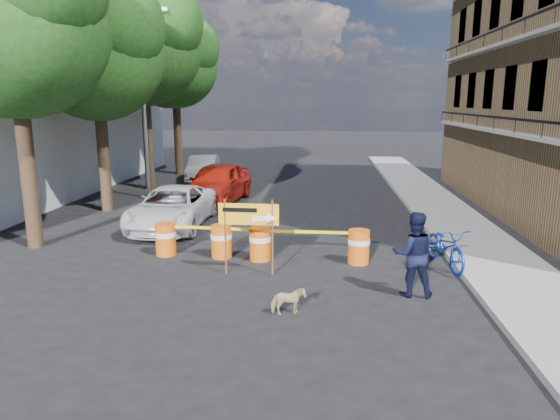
% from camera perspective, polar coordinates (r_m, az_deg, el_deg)
% --- Properties ---
extents(ground, '(120.00, 120.00, 0.00)m').
position_cam_1_polar(ground, '(12.34, -2.83, -7.62)').
color(ground, black).
rests_on(ground, ground).
extents(sidewalk_east, '(2.40, 40.00, 0.15)m').
position_cam_1_polar(sidewalk_east, '(18.55, 19.16, -1.22)').
color(sidewalk_east, gray).
rests_on(sidewalk_east, ground).
extents(tree_near, '(5.46, 5.20, 9.15)m').
position_cam_1_polar(tree_near, '(15.99, -28.13, 18.70)').
color(tree_near, '#332316').
rests_on(tree_near, ground).
extents(tree_mid_a, '(5.25, 5.00, 8.68)m').
position_cam_1_polar(tree_mid_a, '(20.35, -20.15, 16.71)').
color(tree_mid_a, '#332316').
rests_on(tree_mid_a, ground).
extents(tree_mid_b, '(5.67, 5.40, 9.62)m').
position_cam_1_polar(tree_mid_b, '(25.04, -15.27, 17.70)').
color(tree_mid_b, '#332316').
rests_on(tree_mid_b, ground).
extents(tree_far, '(5.04, 4.80, 8.84)m').
position_cam_1_polar(tree_far, '(29.74, -11.83, 15.99)').
color(tree_far, '#332316').
rests_on(tree_far, ground).
extents(streetlamp, '(1.25, 0.18, 8.00)m').
position_cam_1_polar(streetlamp, '(22.29, -15.18, 12.38)').
color(streetlamp, gray).
rests_on(streetlamp, ground).
extents(barrel_far_left, '(0.58, 0.58, 0.90)m').
position_cam_1_polar(barrel_far_left, '(14.23, -12.94, -3.20)').
color(barrel_far_left, '#DF460D').
rests_on(barrel_far_left, ground).
extents(barrel_mid_left, '(0.58, 0.58, 0.90)m').
position_cam_1_polar(barrel_mid_left, '(13.77, -6.71, -3.49)').
color(barrel_mid_left, '#DF460D').
rests_on(barrel_mid_left, ground).
extents(barrel_mid_right, '(0.58, 0.58, 0.90)m').
position_cam_1_polar(barrel_mid_right, '(13.44, -2.28, -3.80)').
color(barrel_mid_right, '#DF460D').
rests_on(barrel_mid_right, ground).
extents(barrel_far_right, '(0.58, 0.58, 0.90)m').
position_cam_1_polar(barrel_far_right, '(13.34, 8.99, -4.08)').
color(barrel_far_right, '#DF460D').
rests_on(barrel_far_right, ground).
extents(detour_sign, '(1.48, 0.28, 1.90)m').
position_cam_1_polar(detour_sign, '(12.06, -2.70, -1.16)').
color(detour_sign, '#592D19').
rests_on(detour_sign, ground).
extents(pedestrian, '(0.94, 0.74, 1.89)m').
position_cam_1_polar(pedestrian, '(11.29, 15.02, -4.90)').
color(pedestrian, black).
rests_on(pedestrian, ground).
extents(bicycle, '(0.94, 1.22, 2.08)m').
position_cam_1_polar(bicycle, '(13.46, 18.56, -1.93)').
color(bicycle, '#1435A5').
rests_on(bicycle, ground).
extents(dog, '(0.74, 0.48, 0.57)m').
position_cam_1_polar(dog, '(10.16, 0.95, -10.38)').
color(dog, tan).
rests_on(dog, ground).
extents(suv_white, '(2.25, 4.86, 1.35)m').
position_cam_1_polar(suv_white, '(17.30, -12.20, 0.29)').
color(suv_white, silver).
rests_on(suv_white, ground).
extents(sedan_red, '(2.52, 5.14, 1.69)m').
position_cam_1_polar(sedan_red, '(21.10, -7.18, 3.09)').
color(sedan_red, '#9C170D').
rests_on(sedan_red, ground).
extents(sedan_silver, '(1.88, 4.20, 1.34)m').
position_cam_1_polar(sedan_silver, '(27.16, -8.78, 4.74)').
color(sedan_silver, '#A5A7AC').
rests_on(sedan_silver, ground).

